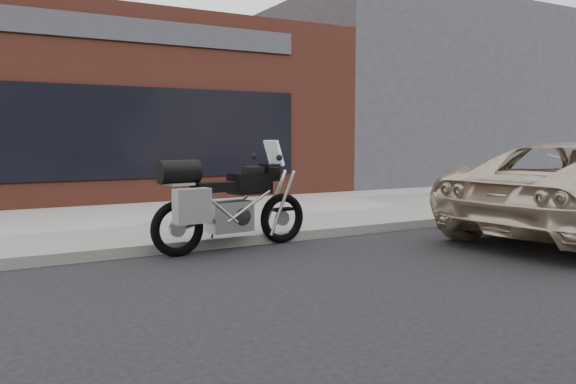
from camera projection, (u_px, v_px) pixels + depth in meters
ground at (484, 317)px, 5.00m from camera, size 120.00×120.00×0.00m
near_sidewalk at (206, 215)px, 11.10m from camera, size 44.00×6.00×0.15m
storefront at (53, 115)px, 16.02m from camera, size 14.00×10.07×4.50m
neighbour_building at (385, 101)px, 21.72m from camera, size 10.00×10.00×6.00m
motorcycle at (224, 203)px, 7.86m from camera, size 2.47×0.97×1.56m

